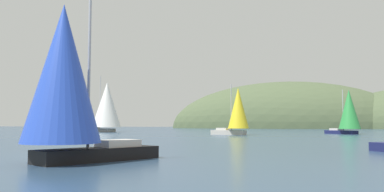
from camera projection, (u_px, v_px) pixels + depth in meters
ground_plane at (64, 155)px, 23.32m from camera, size 360.00×360.00×0.00m
headland_center at (285, 128)px, 151.04m from camera, size 89.61×44.00×35.50m
sailboat_blue_spinnaker at (66, 80)px, 18.37m from camera, size 5.56×7.40×8.11m
sailboat_green_sail at (348, 111)px, 67.74m from camera, size 6.54×6.79×7.70m
sailboat_white_mainsail at (106, 106)px, 83.25m from camera, size 10.62×7.19×11.87m
sailboat_yellow_sail at (237, 110)px, 62.59m from camera, size 6.84×4.34×8.10m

